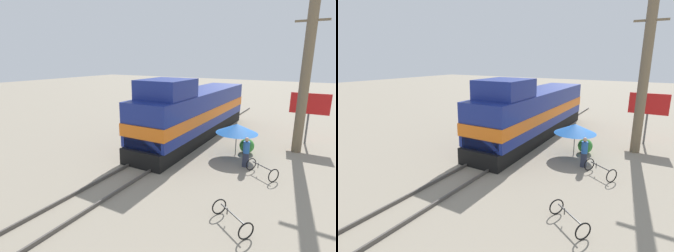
# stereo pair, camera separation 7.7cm
# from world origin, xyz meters

# --- Properties ---
(ground_plane) EXTENTS (120.00, 120.00, 0.00)m
(ground_plane) POSITION_xyz_m (0.00, 0.00, 0.00)
(ground_plane) COLOR gray
(rail_near) EXTENTS (0.08, 33.63, 0.15)m
(rail_near) POSITION_xyz_m (-0.72, 0.00, 0.07)
(rail_near) COLOR #4C4742
(rail_near) RESTS_ON ground_plane
(rail_far) EXTENTS (0.08, 33.63, 0.15)m
(rail_far) POSITION_xyz_m (0.72, 0.00, 0.07)
(rail_far) COLOR #4C4742
(rail_far) RESTS_ON ground_plane
(locomotive) EXTENTS (2.86, 14.23, 4.53)m
(locomotive) POSITION_xyz_m (0.00, 2.95, 1.87)
(locomotive) COLOR black
(locomotive) RESTS_ON ground_plane
(utility_pole) EXTENTS (1.80, 0.57, 8.81)m
(utility_pole) POSITION_xyz_m (6.88, 3.54, 4.44)
(utility_pole) COLOR #726047
(utility_pole) RESTS_ON ground_plane
(vendor_umbrella) EXTENTS (2.46, 2.46, 1.95)m
(vendor_umbrella) POSITION_xyz_m (3.77, 0.94, 1.68)
(vendor_umbrella) COLOR #4C4C4C
(vendor_umbrella) RESTS_ON ground_plane
(billboard_sign) EXTENTS (2.42, 0.12, 3.47)m
(billboard_sign) POSITION_xyz_m (7.23, 5.64, 2.60)
(billboard_sign) COLOR #595959
(billboard_sign) RESTS_ON ground_plane
(shrub_cluster) EXTENTS (0.89, 0.89, 0.89)m
(shrub_cluster) POSITION_xyz_m (4.24, 1.75, 0.45)
(shrub_cluster) COLOR #388C38
(shrub_cluster) RESTS_ON ground_plane
(person_bystander) EXTENTS (0.34, 0.34, 1.66)m
(person_bystander) POSITION_xyz_m (4.75, -0.52, 0.90)
(person_bystander) COLOR #2D3347
(person_bystander) RESTS_ON ground_plane
(bicycle) EXTENTS (1.66, 1.43, 0.67)m
(bicycle) POSITION_xyz_m (5.75, -1.25, 0.34)
(bicycle) COLOR black
(bicycle) RESTS_ON ground_plane
(bicycle_spare) EXTENTS (1.65, 1.46, 0.62)m
(bicycle_spare) POSITION_xyz_m (5.70, -5.97, 0.32)
(bicycle_spare) COLOR black
(bicycle_spare) RESTS_ON ground_plane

